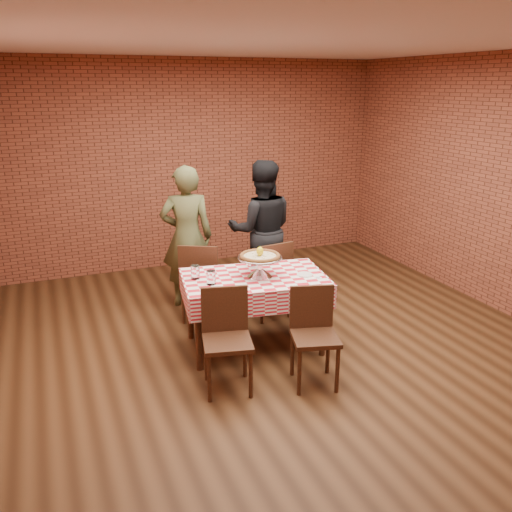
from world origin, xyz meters
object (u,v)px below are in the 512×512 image
table (254,312)px  diner_olive (187,237)px  water_glass_right (195,272)px  pizza_stand (260,267)px  chair_near_right (315,339)px  chair_far_right (268,278)px  chair_far_left (202,280)px  pizza (260,256)px  condiment_caddy (254,259)px  chair_near_left (227,343)px  water_glass_left (211,278)px  diner_black (261,230)px

table → diner_olive: size_ratio=0.81×
water_glass_right → pizza_stand: bearing=-15.8°
water_glass_right → diner_olive: size_ratio=0.08×
chair_near_right → diner_olive: diner_olive is taller
water_glass_right → chair_far_right: chair_far_right is taller
chair_near_right → diner_olive: size_ratio=0.52×
table → chair_far_left: (-0.27, 0.88, 0.08)m
pizza → chair_far_right: bearing=60.9°
pizza_stand → chair_near_right: bearing=-78.6°
water_glass_right → condiment_caddy: 0.67m
pizza_stand → water_glass_right: 0.63m
pizza_stand → diner_olive: diner_olive is taller
condiment_caddy → chair_near_left: size_ratio=0.17×
water_glass_left → diner_olive: diner_olive is taller
chair_far_right → diner_black: size_ratio=0.53×
condiment_caddy → water_glass_right: bearing=-168.9°
chair_near_right → pizza_stand: bearing=117.0°
table → chair_near_right: chair_near_right is taller
diner_olive → chair_far_left: bearing=107.4°
water_glass_right → diner_olive: (0.24, 1.18, 0.02)m
diner_olive → water_glass_right: bearing=91.2°
pizza_stand → water_glass_right: pizza_stand is taller
chair_near_right → chair_far_right: (0.21, 1.52, 0.02)m
pizza → diner_black: (0.54, 1.25, -0.11)m
chair_near_left → table: bearing=64.5°
pizza_stand → condiment_caddy: bearing=78.5°
pizza_stand → pizza: bearing=-135.0°
table → water_glass_right: water_glass_right is taller
table → water_glass_right: 0.73m
chair_far_right → diner_black: 0.72m
chair_near_right → diner_olive: 2.29m
table → condiment_caddy: size_ratio=9.12×
water_glass_right → chair_near_right: size_ratio=0.15×
pizza → diner_black: 1.37m
pizza → chair_near_left: (-0.56, -0.63, -0.52)m
condiment_caddy → chair_near_left: (-0.62, -0.92, -0.39)m
chair_far_left → chair_near_right: bearing=134.0°
pizza → diner_black: diner_black is taller
water_glass_right → chair_far_left: (0.28, 0.72, -0.37)m
pizza → water_glass_right: bearing=164.2°
table → water_glass_left: bearing=-174.6°
chair_near_right → chair_far_right: bearing=97.7°
water_glass_left → water_glass_right: size_ratio=1.00×
condiment_caddy → chair_far_left: (-0.39, 0.59, -0.38)m
water_glass_right → diner_black: (1.15, 1.08, 0.03)m
table → diner_olive: (-0.31, 1.33, 0.47)m
diner_olive → water_glass_left: bearing=96.7°
water_glass_left → table: bearing=5.4°
pizza_stand → pizza: (-0.00, -0.00, 0.10)m
water_glass_left → chair_far_left: size_ratio=0.15×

